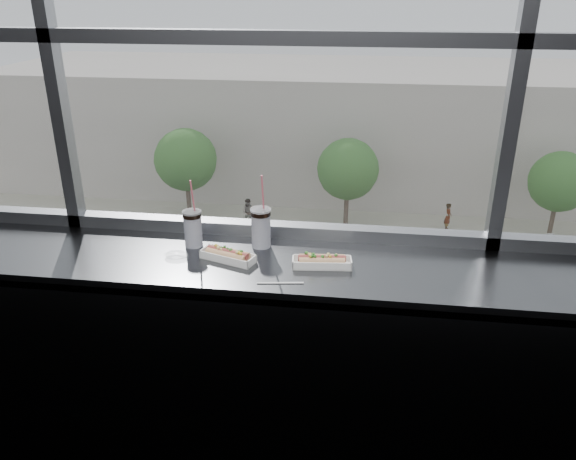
# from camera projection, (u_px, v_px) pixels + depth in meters

# --- Properties ---
(wall_back_lower) EXTENTS (6.00, 0.00, 6.00)m
(wall_back_lower) POSITION_uv_depth(u_px,v_px,m) (276.00, 331.00, 2.91)
(wall_back_lower) COLOR black
(wall_back_lower) RESTS_ON ground
(counter) EXTENTS (6.00, 0.55, 0.06)m
(counter) POSITION_uv_depth(u_px,v_px,m) (265.00, 266.00, 2.45)
(counter) COLOR #535557
(counter) RESTS_ON ground
(counter_fascia) EXTENTS (6.00, 0.04, 1.04)m
(counter_fascia) POSITION_uv_depth(u_px,v_px,m) (257.00, 400.00, 2.43)
(counter_fascia) COLOR #535557
(counter_fascia) RESTS_ON ground
(hotdog_tray_left) EXTENTS (0.26, 0.16, 0.06)m
(hotdog_tray_left) POSITION_uv_depth(u_px,v_px,m) (228.00, 255.00, 2.43)
(hotdog_tray_left) COLOR white
(hotdog_tray_left) RESTS_ON counter
(hotdog_tray_right) EXTENTS (0.26, 0.11, 0.06)m
(hotdog_tray_right) POSITION_uv_depth(u_px,v_px,m) (322.00, 261.00, 2.38)
(hotdog_tray_right) COLOR white
(hotdog_tray_right) RESTS_ON counter
(soda_cup_left) EXTENTS (0.09, 0.09, 0.32)m
(soda_cup_left) POSITION_uv_depth(u_px,v_px,m) (193.00, 227.00, 2.54)
(soda_cup_left) COLOR white
(soda_cup_left) RESTS_ON counter
(soda_cup_right) EXTENTS (0.10, 0.10, 0.35)m
(soda_cup_right) POSITION_uv_depth(u_px,v_px,m) (261.00, 226.00, 2.53)
(soda_cup_right) COLOR white
(soda_cup_right) RESTS_ON counter
(loose_straw) EXTENTS (0.19, 0.03, 0.01)m
(loose_straw) POSITION_uv_depth(u_px,v_px,m) (280.00, 283.00, 2.25)
(loose_straw) COLOR white
(loose_straw) RESTS_ON counter
(wrapper) EXTENTS (0.10, 0.07, 0.03)m
(wrapper) POSITION_uv_depth(u_px,v_px,m) (176.00, 255.00, 2.46)
(wrapper) COLOR silver
(wrapper) RESTS_ON counter
(plaza_ground) EXTENTS (120.00, 120.00, 0.00)m
(plaza_ground) POSITION_uv_depth(u_px,v_px,m) (358.00, 157.00, 47.03)
(plaza_ground) COLOR #A39F8A
(plaza_ground) RESTS_ON ground
(street_asphalt) EXTENTS (80.00, 10.00, 0.06)m
(street_asphalt) POSITION_uv_depth(u_px,v_px,m) (346.00, 299.00, 25.68)
(street_asphalt) COLOR black
(street_asphalt) RESTS_ON plaza_ground
(far_sidewalk) EXTENTS (80.00, 6.00, 0.04)m
(far_sidewalk) POSITION_uv_depth(u_px,v_px,m) (352.00, 230.00, 32.95)
(far_sidewalk) COLOR #A39F8A
(far_sidewalk) RESTS_ON plaza_ground
(far_building) EXTENTS (50.00, 14.00, 8.00)m
(far_building) POSITION_uv_depth(u_px,v_px,m) (359.00, 124.00, 40.43)
(far_building) COLOR #B8B0A6
(far_building) RESTS_ON plaza_ground
(car_near_b) EXTENTS (2.91, 6.03, 1.95)m
(car_near_b) POSITION_uv_depth(u_px,v_px,m) (160.00, 315.00, 22.56)
(car_near_b) COLOR black
(car_near_b) RESTS_ON street_asphalt
(car_near_d) EXTENTS (2.39, 5.69, 1.89)m
(car_near_d) POSITION_uv_depth(u_px,v_px,m) (501.00, 341.00, 20.93)
(car_near_d) COLOR white
(car_near_d) RESTS_ON street_asphalt
(car_near_c) EXTENTS (2.99, 5.84, 1.87)m
(car_near_c) POSITION_uv_depth(u_px,v_px,m) (316.00, 327.00, 21.80)
(car_near_c) COLOR #BB3F00
(car_near_c) RESTS_ON street_asphalt
(car_far_a) EXTENTS (3.33, 6.66, 2.14)m
(car_far_a) POSITION_uv_depth(u_px,v_px,m) (197.00, 232.00, 29.88)
(car_far_a) COLOR black
(car_far_a) RESTS_ON street_asphalt
(car_near_a) EXTENTS (3.37, 6.71, 2.15)m
(car_near_a) POSITION_uv_depth(u_px,v_px,m) (38.00, 303.00, 23.17)
(car_near_a) COLOR white
(car_near_a) RESTS_ON street_asphalt
(car_far_b) EXTENTS (3.10, 6.29, 2.03)m
(car_far_b) POSITION_uv_depth(u_px,v_px,m) (387.00, 244.00, 28.66)
(car_far_b) COLOR #BD3506
(car_far_b) RESTS_ON street_asphalt
(pedestrian_a) EXTENTS (0.90, 0.68, 2.03)m
(pedestrian_a) POSITION_uv_depth(u_px,v_px,m) (249.00, 210.00, 33.04)
(pedestrian_a) COLOR #66605B
(pedestrian_a) RESTS_ON far_sidewalk
(pedestrian_c) EXTENTS (0.66, 0.88, 1.99)m
(pedestrian_c) POSITION_uv_depth(u_px,v_px,m) (448.00, 214.00, 32.46)
(pedestrian_c) COLOR #66605B
(pedestrian_c) RESTS_ON far_sidewalk
(tree_left) EXTENTS (3.65, 3.65, 5.71)m
(tree_left) POSITION_uv_depth(u_px,v_px,m) (186.00, 160.00, 32.62)
(tree_left) COLOR #47382B
(tree_left) RESTS_ON far_sidewalk
(tree_center) EXTENTS (3.49, 3.49, 5.45)m
(tree_center) POSITION_uv_depth(u_px,v_px,m) (348.00, 169.00, 31.52)
(tree_center) COLOR #47382B
(tree_center) RESTS_ON far_sidewalk
(tree_right) EXTENTS (3.29, 3.29, 5.14)m
(tree_right) POSITION_uv_depth(u_px,v_px,m) (560.00, 182.00, 30.19)
(tree_right) COLOR #47382B
(tree_right) RESTS_ON far_sidewalk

